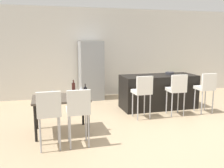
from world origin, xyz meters
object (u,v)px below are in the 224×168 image
object	(u,v)px
wine_bottle_far	(85,92)
wine_glass_middle	(52,92)
fruit_bowl	(170,73)
bar_chair_middle	(177,88)
bar_chair_left	(143,90)
wine_bottle_inner	(74,88)
kitchen_island	(158,92)
potted_plant	(179,84)
dining_table	(61,101)
refrigerator	(91,70)
wine_glass_left	(81,88)
bar_chair_right	(206,87)
dining_chair_far	(78,109)
dining_chair_near	(49,111)

from	to	relation	value
wine_bottle_far	wine_glass_middle	bearing A→B (deg)	169.05
fruit_bowl	bar_chair_middle	bearing A→B (deg)	-106.49
bar_chair_left	wine_bottle_inner	world-z (taller)	bar_chair_left
kitchen_island	potted_plant	size ratio (longest dim) A/B	3.65
bar_chair_middle	dining_table	world-z (taller)	bar_chair_middle
refrigerator	fruit_bowl	bearing A→B (deg)	-37.32
bar_chair_left	wine_glass_left	xyz separation A→B (m)	(-1.49, -0.17, 0.17)
bar_chair_left	bar_chair_right	size ratio (longest dim) A/B	1.00
bar_chair_right	dining_chair_far	xyz separation A→B (m)	(-3.44, -1.17, 0.00)
wine_bottle_inner	wine_glass_middle	bearing A→B (deg)	-152.45
dining_table	bar_chair_left	bearing A→B (deg)	11.66
bar_chair_middle	dining_chair_near	bearing A→B (deg)	-159.33
dining_table	dining_chair_far	bearing A→B (deg)	-72.04
bar_chair_middle	wine_glass_middle	distance (m)	3.05
wine_glass_middle	bar_chair_right	bearing A→B (deg)	5.93
dining_chair_near	refrigerator	bearing A→B (deg)	68.47
wine_glass_left	wine_bottle_inner	bearing A→B (deg)	177.73
refrigerator	bar_chair_left	bearing A→B (deg)	-71.11
refrigerator	wine_glass_left	bearing A→B (deg)	-105.22
dining_chair_far	wine_glass_left	bearing A→B (deg)	78.50
wine_glass_left	fruit_bowl	xyz separation A→B (m)	(2.65, 1.02, 0.09)
dining_chair_far	wine_bottle_inner	world-z (taller)	dining_chair_far
dining_chair_far	fruit_bowl	xyz separation A→B (m)	(2.85, 2.02, 0.26)
bar_chair_middle	dining_chair_far	size ratio (longest dim) A/B	1.00
wine_bottle_far	wine_glass_middle	world-z (taller)	wine_bottle_far
bar_chair_middle	dining_table	distance (m)	2.88
bar_chair_middle	wine_bottle_far	bearing A→B (deg)	-167.48
bar_chair_right	refrigerator	world-z (taller)	refrigerator
bar_chair_right	dining_chair_near	bearing A→B (deg)	-163.45
dining_table	refrigerator	xyz separation A→B (m)	(1.14, 2.75, 0.26)
bar_chair_left	bar_chair_right	world-z (taller)	same
wine_bottle_far	bar_chair_right	bearing A→B (deg)	9.32
dining_table	dining_chair_far	distance (m)	0.81
wine_bottle_inner	wine_glass_left	bearing A→B (deg)	-2.27
bar_chair_left	wine_bottle_far	size ratio (longest dim) A/B	3.82
wine_glass_middle	dining_chair_near	bearing A→B (deg)	-96.20
kitchen_island	dining_table	size ratio (longest dim) A/B	1.86
dining_chair_near	fruit_bowl	xyz separation A→B (m)	(3.35, 2.02, 0.26)
fruit_bowl	wine_glass_middle	bearing A→B (deg)	-159.11
dining_chair_far	refrigerator	distance (m)	3.63
wine_glass_left	wine_glass_middle	bearing A→B (deg)	-159.52
bar_chair_left	bar_chair_right	xyz separation A→B (m)	(1.75, -0.00, 0.00)
bar_chair_left	wine_bottle_far	xyz separation A→B (m)	(-1.46, -0.53, 0.15)
wine_glass_left	wine_glass_middle	world-z (taller)	same
kitchen_island	wine_glass_left	bearing A→B (deg)	-157.16
dining_table	wine_bottle_far	bearing A→B (deg)	-14.59
dining_table	wine_bottle_inner	world-z (taller)	wine_bottle_inner
dining_chair_near	potted_plant	xyz separation A→B (m)	(4.56, 3.51, -0.37)
bar_chair_right	dining_chair_near	distance (m)	4.11
bar_chair_right	wine_glass_middle	bearing A→B (deg)	-174.07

